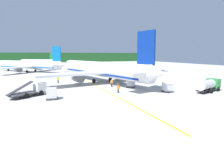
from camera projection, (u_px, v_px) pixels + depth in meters
ground at (19, 76)px, 63.61m from camera, size 240.00×320.00×0.20m
distant_treeline at (30, 58)px, 162.44m from camera, size 216.00×6.00×8.82m
airliner_foreground at (100, 69)px, 48.99m from camera, size 34.21×40.97×11.90m
airliner_mid_apron at (30, 65)px, 76.62m from camera, size 28.52×27.46×10.36m
airliner_far_taxiway at (38, 61)px, 131.29m from camera, size 25.35×21.59×8.25m
service_truck_fuel at (208, 85)px, 36.29m from camera, size 7.00×3.88×2.40m
service_truck_baggage at (33, 89)px, 32.96m from camera, size 6.36×5.22×2.65m
cargo_container_near at (167, 87)px, 35.91m from camera, size 1.83×1.83×2.09m
cargo_container_mid at (131, 83)px, 41.34m from camera, size 2.48×2.48×1.87m
cargo_container_far at (52, 94)px, 30.23m from camera, size 1.96×1.96×2.01m
crew_marshaller at (112, 83)px, 41.77m from camera, size 0.47×0.50×1.66m
crew_loader_left at (118, 88)px, 35.08m from camera, size 0.61×0.34×1.65m
crew_loader_right at (58, 79)px, 46.81m from camera, size 0.63×0.28×1.79m
apron_guide_line at (95, 85)px, 44.21m from camera, size 0.30×60.00×0.01m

